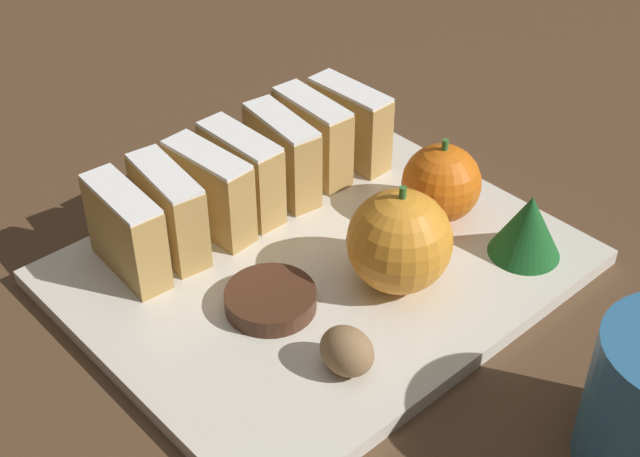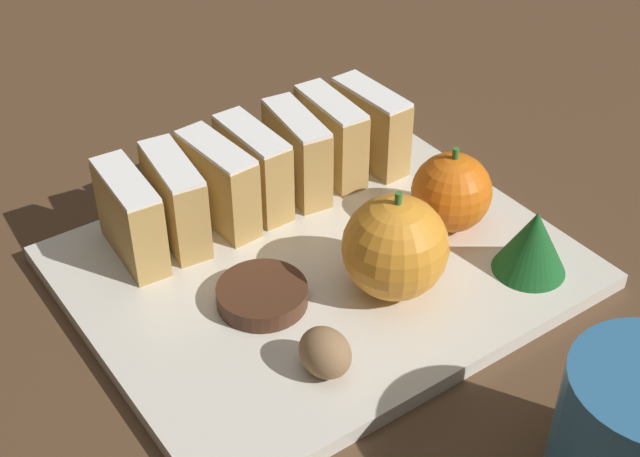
% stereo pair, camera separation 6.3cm
% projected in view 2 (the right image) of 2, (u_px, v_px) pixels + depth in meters
% --- Properties ---
extents(ground_plane, '(6.00, 6.00, 0.00)m').
position_uv_depth(ground_plane, '(320.00, 274.00, 0.66)').
color(ground_plane, '#513823').
extents(serving_platter, '(0.28, 0.34, 0.01)m').
position_uv_depth(serving_platter, '(320.00, 267.00, 0.66)').
color(serving_platter, silver).
rests_on(serving_platter, ground_plane).
extents(stollen_slice_front, '(0.08, 0.03, 0.07)m').
position_uv_depth(stollen_slice_front, '(130.00, 217.00, 0.64)').
color(stollen_slice_front, tan).
rests_on(stollen_slice_front, serving_platter).
extents(stollen_slice_second, '(0.08, 0.03, 0.07)m').
position_uv_depth(stollen_slice_second, '(175.00, 200.00, 0.66)').
color(stollen_slice_second, tan).
rests_on(stollen_slice_second, serving_platter).
extents(stollen_slice_third, '(0.08, 0.03, 0.07)m').
position_uv_depth(stollen_slice_third, '(218.00, 184.00, 0.67)').
color(stollen_slice_third, tan).
rests_on(stollen_slice_third, serving_platter).
extents(stollen_slice_fourth, '(0.08, 0.03, 0.07)m').
position_uv_depth(stollen_slice_fourth, '(257.00, 166.00, 0.69)').
color(stollen_slice_fourth, tan).
rests_on(stollen_slice_fourth, serving_platter).
extents(stollen_slice_fifth, '(0.08, 0.04, 0.07)m').
position_uv_depth(stollen_slice_fifth, '(297.00, 153.00, 0.71)').
color(stollen_slice_fifth, tan).
rests_on(stollen_slice_fifth, serving_platter).
extents(stollen_slice_sixth, '(0.08, 0.03, 0.07)m').
position_uv_depth(stollen_slice_sixth, '(331.00, 137.00, 0.73)').
color(stollen_slice_sixth, tan).
rests_on(stollen_slice_sixth, serving_platter).
extents(stollen_slice_back, '(0.08, 0.03, 0.07)m').
position_uv_depth(stollen_slice_back, '(370.00, 126.00, 0.74)').
color(stollen_slice_back, tan).
rests_on(stollen_slice_back, serving_platter).
extents(orange_near, '(0.06, 0.06, 0.07)m').
position_uv_depth(orange_near, '(451.00, 192.00, 0.67)').
color(orange_near, orange).
rests_on(orange_near, serving_platter).
extents(orange_far, '(0.07, 0.07, 0.08)m').
position_uv_depth(orange_far, '(395.00, 247.00, 0.61)').
color(orange_far, orange).
rests_on(orange_far, serving_platter).
extents(walnut, '(0.04, 0.03, 0.03)m').
position_uv_depth(walnut, '(325.00, 352.00, 0.56)').
color(walnut, '#8E6B47').
rests_on(walnut, serving_platter).
extents(chocolate_cookie, '(0.06, 0.06, 0.01)m').
position_uv_depth(chocolate_cookie, '(262.00, 295.00, 0.61)').
color(chocolate_cookie, '#472819').
rests_on(chocolate_cookie, serving_platter).
extents(evergreen_sprig, '(0.05, 0.05, 0.05)m').
position_uv_depth(evergreen_sprig, '(533.00, 242.00, 0.63)').
color(evergreen_sprig, '#195623').
rests_on(evergreen_sprig, serving_platter).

